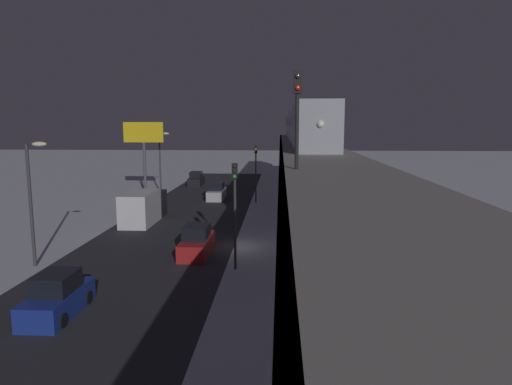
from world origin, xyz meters
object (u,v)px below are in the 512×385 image
(box_truck, at_px, (144,207))
(commercial_billboard, at_px, (144,140))
(traffic_light_mid, at_px, (256,165))
(rail_signal, at_px, (297,103))
(sedan_black, at_px, (196,180))
(sedan_silver, at_px, (217,192))
(traffic_light_near, at_px, (235,201))
(sedan_red, at_px, (197,242))
(sedan_blue, at_px, (57,298))
(subway_train, at_px, (301,125))

(box_truck, relative_size, commercial_billboard, 0.83)
(box_truck, height_order, traffic_light_mid, traffic_light_mid)
(rail_signal, xyz_separation_m, sedan_black, (12.64, -45.07, -8.73))
(sedan_silver, height_order, commercial_billboard, commercial_billboard)
(traffic_light_near, bearing_deg, box_truck, -53.95)
(sedan_silver, xyz_separation_m, sedan_red, (-1.80, 22.66, 0.00))
(sedan_red, relative_size, box_truck, 0.64)
(rail_signal, relative_size, commercial_billboard, 0.45)
(box_truck, bearing_deg, sedan_silver, -110.69)
(commercial_billboard, bearing_deg, sedan_silver, 168.07)
(box_truck, distance_m, traffic_light_near, 16.39)
(sedan_red, height_order, traffic_light_mid, traffic_light_mid)
(sedan_blue, relative_size, sedan_silver, 0.92)
(subway_train, distance_m, sedan_red, 28.68)
(sedan_red, height_order, commercial_billboard, commercial_billboard)
(box_truck, bearing_deg, commercial_billboard, -74.04)
(subway_train, bearing_deg, commercial_billboard, 5.65)
(sedan_black, bearing_deg, rail_signal, 105.66)
(subway_train, relative_size, sedan_blue, 13.00)
(subway_train, xyz_separation_m, traffic_light_near, (5.10, 29.52, -4.39))
(sedan_blue, height_order, sedan_silver, same)
(sedan_blue, relative_size, box_truck, 0.58)
(traffic_light_near, relative_size, traffic_light_mid, 1.00)
(sedan_black, distance_m, commercial_billboard, 12.44)
(rail_signal, height_order, commercial_billboard, rail_signal)
(sedan_blue, height_order, traffic_light_near, traffic_light_near)
(rail_signal, bearing_deg, sedan_red, -59.41)
(sedan_silver, bearing_deg, rail_signal, -76.40)
(traffic_light_mid, height_order, commercial_billboard, commercial_billboard)
(sedan_black, distance_m, box_truck, 24.58)
(subway_train, bearing_deg, rail_signal, 87.27)
(commercial_billboard, bearing_deg, traffic_light_near, 116.31)
(sedan_red, distance_m, sedan_black, 35.11)
(subway_train, xyz_separation_m, sedan_black, (14.40, -8.11, -7.79))
(rail_signal, height_order, box_truck, rail_signal)
(box_truck, relative_size, traffic_light_near, 1.16)
(sedan_black, relative_size, commercial_billboard, 0.49)
(sedan_silver, distance_m, sedan_black, 12.72)
(sedan_silver, distance_m, box_truck, 13.60)
(subway_train, distance_m, sedan_blue, 39.44)
(traffic_light_near, height_order, traffic_light_mid, same)
(sedan_black, bearing_deg, sedan_red, 100.50)
(commercial_billboard, bearing_deg, traffic_light_mid, 162.76)
(rail_signal, xyz_separation_m, commercial_billboard, (17.01, -35.10, -2.70))
(rail_signal, xyz_separation_m, sedan_silver, (8.04, -33.21, -8.73))
(sedan_blue, bearing_deg, commercial_billboard, -79.90)
(sedan_blue, relative_size, sedan_black, 0.98)
(traffic_light_mid, bearing_deg, sedan_silver, -26.54)
(sedan_black, relative_size, traffic_light_near, 0.68)
(rail_signal, height_order, sedan_red, rail_signal)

